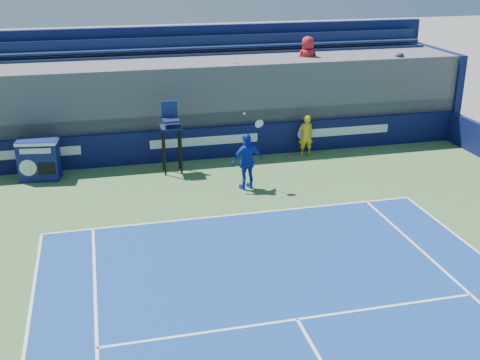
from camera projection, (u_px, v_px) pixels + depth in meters
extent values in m
imported|color=yellow|center=(306.00, 135.00, 22.43)|extent=(0.57, 0.38, 1.55)
cube|color=white|center=(237.00, 215.00, 17.60)|extent=(10.97, 0.07, 0.00)
cube|color=white|center=(297.00, 319.00, 12.63)|extent=(8.23, 0.07, 0.00)
cube|color=#0B1040|center=(204.00, 143.00, 22.12)|extent=(20.40, 0.20, 1.20)
cube|color=white|center=(33.00, 153.00, 20.66)|extent=(3.20, 0.01, 0.32)
cube|color=white|center=(205.00, 141.00, 21.98)|extent=(4.00, 0.01, 0.32)
cube|color=white|center=(345.00, 131.00, 23.19)|extent=(3.60, 0.01, 0.32)
cylinder|color=white|center=(303.00, 134.00, 22.82)|extent=(0.44, 0.01, 0.44)
cube|color=#101653|center=(39.00, 160.00, 20.10)|extent=(1.38, 0.87, 1.40)
cube|color=white|center=(37.00, 142.00, 19.87)|extent=(1.41, 0.90, 0.10)
cylinder|color=silver|center=(28.00, 168.00, 19.79)|extent=(0.56, 0.10, 0.56)
cube|color=black|center=(47.00, 169.00, 19.87)|extent=(0.55, 0.10, 0.40)
cube|color=silver|center=(35.00, 151.00, 19.62)|extent=(0.99, 0.15, 0.18)
cylinder|color=black|center=(165.00, 153.00, 20.40)|extent=(0.07, 0.07, 1.60)
cylinder|color=black|center=(181.00, 152.00, 20.52)|extent=(0.07, 0.07, 1.60)
cylinder|color=black|center=(163.00, 148.00, 20.91)|extent=(0.07, 0.07, 1.60)
cylinder|color=black|center=(179.00, 147.00, 21.03)|extent=(0.07, 0.07, 1.60)
cube|color=#0E1946|center=(171.00, 127.00, 20.42)|extent=(0.71, 0.71, 0.06)
cube|color=#121A46|center=(171.00, 121.00, 20.24)|extent=(0.55, 0.46, 0.08)
cube|color=navy|center=(169.00, 110.00, 20.46)|extent=(0.55, 0.07, 0.60)
imported|color=#142CA9|center=(247.00, 162.00, 19.22)|extent=(1.16, 0.71, 1.85)
cylinder|color=black|center=(258.00, 138.00, 19.03)|extent=(0.06, 0.16, 0.39)
torus|color=silver|center=(259.00, 124.00, 18.79)|extent=(0.31, 0.16, 0.29)
cylinder|color=silver|center=(259.00, 124.00, 18.79)|extent=(0.26, 0.12, 0.24)
sphere|color=#C9D32E|center=(244.00, 114.00, 18.49)|extent=(0.07, 0.07, 0.07)
cube|color=#4E4E53|center=(195.00, 102.00, 23.45)|extent=(20.40, 3.60, 3.38)
cube|color=#4E4E53|center=(201.00, 117.00, 22.31)|extent=(20.40, 0.90, 0.55)
cube|color=#132149|center=(201.00, 105.00, 22.04)|extent=(20.00, 0.45, 0.08)
cube|color=#132149|center=(200.00, 98.00, 22.20)|extent=(20.00, 0.06, 0.45)
cube|color=#4E4E53|center=(196.00, 97.00, 22.92)|extent=(20.40, 0.90, 0.55)
cube|color=#132149|center=(197.00, 85.00, 22.66)|extent=(20.00, 0.45, 0.08)
cube|color=#132149|center=(195.00, 78.00, 22.82)|extent=(20.00, 0.06, 0.45)
cube|color=#4E4E53|center=(192.00, 78.00, 23.54)|extent=(20.40, 0.90, 0.55)
cube|color=#132149|center=(192.00, 66.00, 23.28)|extent=(20.00, 0.45, 0.08)
cube|color=#132149|center=(191.00, 60.00, 23.43)|extent=(20.00, 0.06, 0.45)
cube|color=#4E4E53|center=(188.00, 60.00, 24.16)|extent=(20.40, 0.90, 0.55)
cube|color=#132149|center=(188.00, 48.00, 23.90)|extent=(20.00, 0.45, 0.08)
cube|color=#132149|center=(187.00, 42.00, 24.05)|extent=(20.00, 0.06, 0.45)
cube|color=#0C1647|center=(187.00, 80.00, 25.04)|extent=(20.80, 0.30, 4.40)
cube|color=#0C1647|center=(433.00, 89.00, 25.73)|extent=(0.30, 3.90, 3.40)
imported|color=yellow|center=(18.00, 99.00, 20.50)|extent=(0.78, 0.64, 1.48)
imported|color=#188580|center=(237.00, 85.00, 22.16)|extent=(0.97, 0.43, 1.64)
imported|color=red|center=(307.00, 60.00, 23.41)|extent=(0.94, 0.66, 1.84)
imported|color=black|center=(397.00, 75.00, 23.56)|extent=(0.69, 0.50, 1.78)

